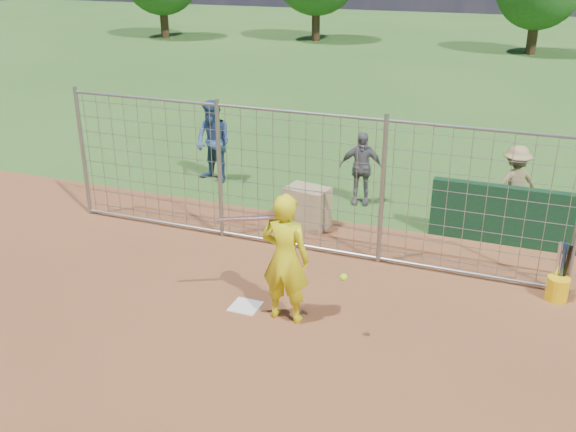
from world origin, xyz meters
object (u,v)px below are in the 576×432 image
at_px(batter, 285,258).
at_px(equipment_bin, 307,207).
at_px(bystander_b, 361,168).
at_px(bucket_with_bats, 558,285).
at_px(bystander_c, 514,184).
at_px(bystander_a, 213,142).

bearing_deg(batter, equipment_bin, -75.19).
xyz_separation_m(bystander_b, bucket_with_bats, (3.92, -2.83, -0.54)).
bearing_deg(bystander_c, equipment_bin, -5.48).
bearing_deg(equipment_bin, bystander_c, 34.44).
height_order(bystander_c, equipment_bin, bystander_c).
height_order(bystander_a, bystander_b, bystander_a).
bearing_deg(bystander_a, batter, -36.23).
relative_size(batter, bystander_c, 1.26).
bearing_deg(batter, bystander_a, -52.80).
distance_m(batter, bucket_with_bats, 4.27).
xyz_separation_m(batter, bucket_with_bats, (3.69, 2.03, -0.73)).
height_order(bystander_c, bucket_with_bats, bystander_c).
xyz_separation_m(bystander_a, bystander_c, (6.54, 0.02, -0.17)).
bearing_deg(bucket_with_bats, equipment_bin, 164.48).
height_order(batter, bystander_a, batter).
relative_size(batter, bucket_with_bats, 2.00).
xyz_separation_m(equipment_bin, bucket_with_bats, (4.53, -1.26, -0.15)).
xyz_separation_m(bystander_c, bucket_with_bats, (0.88, -2.97, -0.53)).
distance_m(bystander_b, equipment_bin, 1.73).
xyz_separation_m(bystander_a, bucket_with_bats, (7.42, -2.96, -0.70)).
height_order(batter, bystander_b, batter).
xyz_separation_m(bystander_a, bystander_b, (3.50, -0.12, -0.16)).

